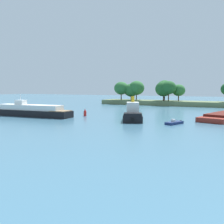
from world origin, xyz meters
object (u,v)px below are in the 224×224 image
at_px(tugboat, 133,115).
at_px(channel_buoy_red, 85,113).
at_px(white_riverboat, 30,111).
at_px(fishing_skiff, 174,123).

height_order(tugboat, channel_buoy_red, tugboat).
distance_m(tugboat, channel_buoy_red, 14.64).
bearing_deg(white_riverboat, tugboat, 8.10).
xyz_separation_m(white_riverboat, fishing_skiff, (35.18, 3.06, -1.07)).
height_order(fishing_skiff, channel_buoy_red, channel_buoy_red).
relative_size(white_riverboat, channel_buoy_red, 12.08).
distance_m(tugboat, fishing_skiff, 9.16).
relative_size(tugboat, white_riverboat, 0.40).
bearing_deg(fishing_skiff, tugboat, 175.89).
xyz_separation_m(tugboat, channel_buoy_red, (-14.30, 3.05, -0.53)).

